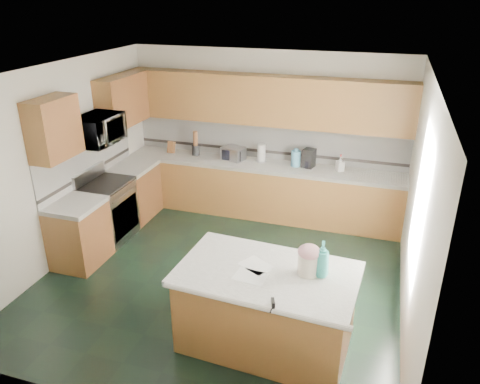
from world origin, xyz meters
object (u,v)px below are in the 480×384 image
(island_base, at_px, (266,310))
(treat_jar, at_px, (308,264))
(soap_bottle_island, at_px, (322,259))
(coffee_maker, at_px, (309,158))
(toaster_oven, at_px, (233,153))
(island_top, at_px, (267,274))
(knife_block, at_px, (171,147))

(island_base, xyz_separation_m, treat_jar, (0.40, 0.09, 0.60))
(soap_bottle_island, height_order, coffee_maker, soap_bottle_island)
(coffee_maker, bearing_deg, toaster_oven, -164.70)
(island_top, relative_size, toaster_oven, 4.99)
(soap_bottle_island, height_order, toaster_oven, soap_bottle_island)
(knife_block, bearing_deg, coffee_maker, 0.81)
(soap_bottle_island, distance_m, knife_block, 4.30)
(treat_jar, bearing_deg, soap_bottle_island, 5.75)
(knife_block, bearing_deg, island_top, -50.69)
(soap_bottle_island, bearing_deg, coffee_maker, 94.96)
(island_top, relative_size, coffee_maker, 6.13)
(knife_block, xyz_separation_m, toaster_oven, (1.14, 0.00, 0.00))
(knife_block, relative_size, coffee_maker, 0.68)
(toaster_oven, height_order, coffee_maker, coffee_maker)
(soap_bottle_island, relative_size, coffee_maker, 1.28)
(island_base, relative_size, knife_block, 8.53)
(coffee_maker, bearing_deg, treat_jar, -66.20)
(soap_bottle_island, bearing_deg, island_base, -177.58)
(knife_block, xyz_separation_m, coffee_maker, (2.40, 0.03, 0.05))
(island_base, relative_size, coffee_maker, 5.79)
(soap_bottle_island, bearing_deg, knife_block, 128.19)
(island_top, relative_size, treat_jar, 8.36)
(island_top, bearing_deg, toaster_oven, 117.68)
(island_top, xyz_separation_m, toaster_oven, (-1.39, 3.10, 0.14))
(treat_jar, bearing_deg, toaster_oven, 124.13)
(knife_block, relative_size, toaster_oven, 0.55)
(island_base, bearing_deg, coffee_maker, 95.86)
(island_top, distance_m, coffee_maker, 3.14)
(treat_jar, xyz_separation_m, toaster_oven, (-1.79, 3.01, -0.00))
(treat_jar, xyz_separation_m, coffee_maker, (-0.53, 3.04, 0.04))
(knife_block, bearing_deg, toaster_oven, 0.09)
(knife_block, bearing_deg, treat_jar, -45.71)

